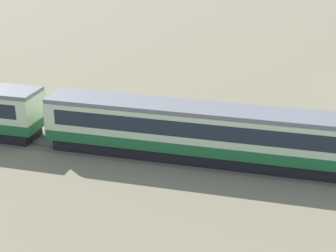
% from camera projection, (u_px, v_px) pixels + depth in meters
% --- Properties ---
extents(passenger_train, '(113.89, 3.08, 3.99)m').
position_uv_depth(passenger_train, '(198.00, 130.00, 36.06)').
color(passenger_train, '#1E6033').
rests_on(passenger_train, ground_plane).
extents(railway_track, '(175.38, 3.60, 0.04)m').
position_uv_depth(railway_track, '(143.00, 153.00, 37.86)').
color(railway_track, '#665B51').
rests_on(railway_track, ground_plane).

